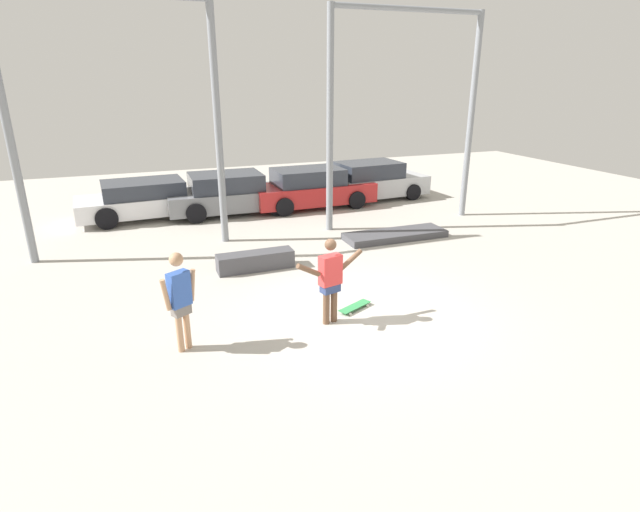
% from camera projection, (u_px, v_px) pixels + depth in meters
% --- Properties ---
extents(ground_plane, '(36.00, 36.00, 0.00)m').
position_uv_depth(ground_plane, '(360.00, 315.00, 9.87)').
color(ground_plane, '#B2ADA3').
extents(skateboarder, '(1.45, 0.46, 1.68)m').
position_uv_depth(skateboarder, '(330.00, 277.00, 9.26)').
color(skateboarder, brown).
rests_on(skateboarder, ground_plane).
extents(skateboard, '(0.80, 0.53, 0.08)m').
position_uv_depth(skateboard, '(355.00, 306.00, 10.08)').
color(skateboard, '#338C4C').
rests_on(skateboard, ground_plane).
extents(grind_box, '(1.87, 0.51, 0.44)m').
position_uv_depth(grind_box, '(255.00, 261.00, 12.13)').
color(grind_box, '#47474C').
rests_on(grind_box, ground_plane).
extents(manual_pad, '(3.03, 0.95, 0.20)m').
position_uv_depth(manual_pad, '(395.00, 235.00, 14.52)').
color(manual_pad, '#47474C').
rests_on(manual_pad, ground_plane).
extents(canopy_support_left, '(5.06, 0.20, 6.33)m').
position_uv_depth(canopy_support_left, '(117.00, 106.00, 12.23)').
color(canopy_support_left, gray).
rests_on(canopy_support_left, ground_plane).
extents(canopy_support_right, '(5.06, 0.20, 6.33)m').
position_uv_depth(canopy_support_right, '(405.00, 100.00, 14.93)').
color(canopy_support_right, gray).
rests_on(canopy_support_right, ground_plane).
extents(parked_car_white, '(4.71, 2.24, 1.24)m').
position_uv_depth(parked_car_white, '(149.00, 199.00, 16.53)').
color(parked_car_white, white).
rests_on(parked_car_white, ground_plane).
extents(parked_car_grey, '(4.32, 2.04, 1.37)m').
position_uv_depth(parked_car_grey, '(230.00, 194.00, 17.06)').
color(parked_car_grey, slate).
rests_on(parked_car_grey, ground_plane).
extents(parked_car_red, '(4.39, 1.99, 1.39)m').
position_uv_depth(parked_car_red, '(311.00, 189.00, 17.85)').
color(parked_car_red, red).
rests_on(parked_car_red, ground_plane).
extents(parked_car_silver, '(4.33, 2.17, 1.42)m').
position_uv_depth(parked_car_silver, '(371.00, 181.00, 19.06)').
color(parked_car_silver, '#B7BABF').
rests_on(parked_car_silver, ground_plane).
extents(bystander, '(0.63, 0.41, 1.77)m').
position_uv_depth(bystander, '(180.00, 296.00, 8.28)').
color(bystander, tan).
rests_on(bystander, ground_plane).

